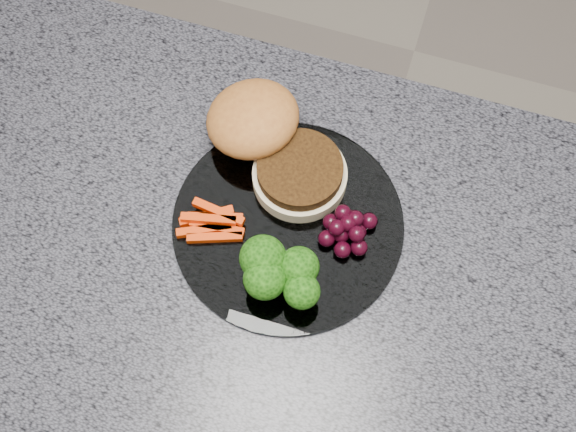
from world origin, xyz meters
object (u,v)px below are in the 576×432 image
object	(u,v)px
island_cabinet	(304,385)
burger	(269,140)
grape_bunch	(348,229)
plate	(288,224)

from	to	relation	value
island_cabinet	burger	xyz separation A→B (m)	(-0.10, 0.15, 0.50)
grape_bunch	plate	bearing A→B (deg)	-174.22
island_cabinet	plate	xyz separation A→B (m)	(-0.05, 0.07, 0.47)
island_cabinet	burger	world-z (taller)	burger
island_cabinet	plate	bearing A→B (deg)	125.23
island_cabinet	burger	distance (m)	0.53
island_cabinet	grape_bunch	distance (m)	0.50
burger	plate	bearing A→B (deg)	-39.49
island_cabinet	plate	size ratio (longest dim) A/B	4.62
plate	grape_bunch	size ratio (longest dim) A/B	4.28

